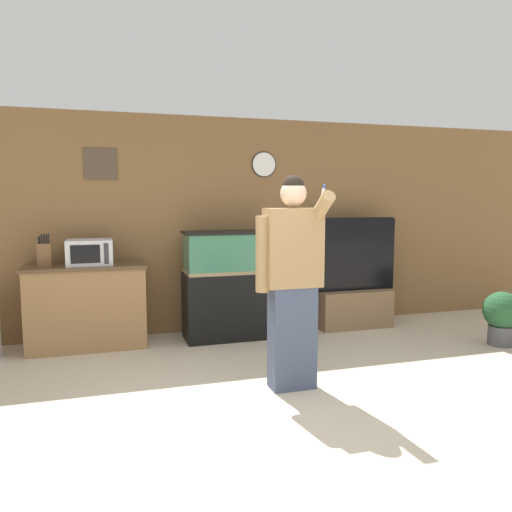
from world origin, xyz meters
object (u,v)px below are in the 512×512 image
(aquarium_on_stand, at_px, (233,284))
(person_standing, at_px, (292,279))
(counter_island, at_px, (87,306))
(potted_plant, at_px, (502,315))
(tv_on_stand, at_px, (353,295))
(knife_block, at_px, (44,254))
(microwave, at_px, (90,252))

(aquarium_on_stand, relative_size, person_standing, 0.69)
(counter_island, height_order, potted_plant, counter_island)
(tv_on_stand, bearing_deg, counter_island, 179.32)
(aquarium_on_stand, distance_m, tv_on_stand, 1.59)
(knife_block, relative_size, person_standing, 0.19)
(aquarium_on_stand, distance_m, potted_plant, 3.03)
(knife_block, xyz_separation_m, person_standing, (2.11, -1.73, -0.10))
(counter_island, distance_m, knife_block, 0.71)
(potted_plant, bearing_deg, person_standing, -169.37)
(knife_block, bearing_deg, aquarium_on_stand, -1.54)
(tv_on_stand, bearing_deg, knife_block, 179.67)
(microwave, height_order, tv_on_stand, tv_on_stand)
(aquarium_on_stand, distance_m, person_standing, 1.71)
(microwave, height_order, knife_block, knife_block)
(microwave, distance_m, person_standing, 2.41)
(knife_block, distance_m, aquarium_on_stand, 2.07)
(person_standing, bearing_deg, knife_block, 140.60)
(microwave, bearing_deg, tv_on_stand, -0.72)
(aquarium_on_stand, bearing_deg, tv_on_stand, 1.22)
(microwave, bearing_deg, knife_block, -177.60)
(counter_island, xyz_separation_m, knife_block, (-0.40, -0.02, 0.59))
(person_standing, bearing_deg, counter_island, 134.30)
(counter_island, bearing_deg, tv_on_stand, -0.68)
(knife_block, relative_size, potted_plant, 0.58)
(tv_on_stand, bearing_deg, microwave, 179.28)
(knife_block, relative_size, aquarium_on_stand, 0.28)
(aquarium_on_stand, height_order, tv_on_stand, tv_on_stand)
(microwave, relative_size, knife_block, 1.38)
(counter_island, height_order, tv_on_stand, tv_on_stand)
(tv_on_stand, bearing_deg, aquarium_on_stand, -178.78)
(microwave, height_order, aquarium_on_stand, aquarium_on_stand)
(aquarium_on_stand, relative_size, potted_plant, 2.09)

